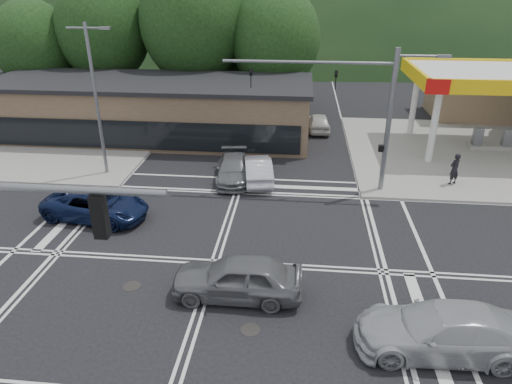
# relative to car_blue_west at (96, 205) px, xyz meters

# --- Properties ---
(ground) EXTENTS (120.00, 120.00, 0.00)m
(ground) POSITION_rel_car_blue_west_xyz_m (6.72, -3.39, -0.74)
(ground) COLOR black
(ground) RESTS_ON ground
(sidewalk_ne) EXTENTS (16.00, 16.00, 0.15)m
(sidewalk_ne) POSITION_rel_car_blue_west_xyz_m (21.72, 11.61, -0.67)
(sidewalk_ne) COLOR gray
(sidewalk_ne) RESTS_ON ground
(sidewalk_nw) EXTENTS (16.00, 16.00, 0.15)m
(sidewalk_nw) POSITION_rel_car_blue_west_xyz_m (-8.28, 11.61, -0.67)
(sidewalk_nw) COLOR gray
(sidewalk_nw) RESTS_ON ground
(gas_station_canopy) EXTENTS (12.32, 8.34, 5.75)m
(gas_station_canopy) POSITION_rel_car_blue_west_xyz_m (23.71, 12.60, 4.30)
(gas_station_canopy) COLOR silver
(gas_station_canopy) RESTS_ON ground
(convenience_store) EXTENTS (10.00, 6.00, 3.80)m
(convenience_store) POSITION_rel_car_blue_west_xyz_m (26.72, 21.61, 1.16)
(convenience_store) COLOR #846B4F
(convenience_store) RESTS_ON ground
(commercial_row) EXTENTS (24.00, 8.00, 4.00)m
(commercial_row) POSITION_rel_car_blue_west_xyz_m (-1.28, 13.61, 1.26)
(commercial_row) COLOR brown
(commercial_row) RESTS_ON ground
(hill_north) EXTENTS (252.00, 126.00, 140.00)m
(hill_north) POSITION_rel_car_blue_west_xyz_m (6.72, 86.61, -0.74)
(hill_north) COLOR black
(hill_north) RESTS_ON ground
(tree_n_a) EXTENTS (8.00, 8.00, 11.75)m
(tree_n_a) POSITION_rel_car_blue_west_xyz_m (-7.28, 20.61, 6.40)
(tree_n_a) COLOR #382619
(tree_n_a) RESTS_ON ground
(tree_n_b) EXTENTS (9.00, 9.00, 12.98)m
(tree_n_b) POSITION_rel_car_blue_west_xyz_m (0.72, 20.61, 7.05)
(tree_n_b) COLOR #382619
(tree_n_b) RESTS_ON ground
(tree_n_c) EXTENTS (7.60, 7.60, 10.87)m
(tree_n_c) POSITION_rel_car_blue_west_xyz_m (7.72, 20.61, 5.75)
(tree_n_c) COLOR #382619
(tree_n_c) RESTS_ON ground
(tree_n_d) EXTENTS (6.80, 6.80, 9.76)m
(tree_n_d) POSITION_rel_car_blue_west_xyz_m (-13.28, 19.61, 5.10)
(tree_n_d) COLOR #382619
(tree_n_d) RESTS_ON ground
(tree_n_e) EXTENTS (8.40, 8.40, 11.98)m
(tree_n_e) POSITION_rel_car_blue_west_xyz_m (4.72, 24.61, 6.40)
(tree_n_e) COLOR #382619
(tree_n_e) RESTS_ON ground
(streetlight_nw) EXTENTS (2.50, 0.25, 9.00)m
(streetlight_nw) POSITION_rel_car_blue_west_xyz_m (-1.72, 5.61, 4.31)
(streetlight_nw) COLOR slate
(streetlight_nw) RESTS_ON ground
(signal_mast_ne) EXTENTS (11.65, 0.30, 8.00)m
(signal_mast_ne) POSITION_rel_car_blue_west_xyz_m (13.66, 4.81, 4.33)
(signal_mast_ne) COLOR slate
(signal_mast_ne) RESTS_ON ground
(car_blue_west) EXTENTS (5.66, 3.27, 1.49)m
(car_blue_west) POSITION_rel_car_blue_west_xyz_m (0.00, 0.00, 0.00)
(car_blue_west) COLOR #0D1739
(car_blue_west) RESTS_ON ground
(car_grey_center) EXTENTS (5.00, 2.01, 1.70)m
(car_grey_center) POSITION_rel_car_blue_west_xyz_m (8.01, -5.55, 0.11)
(car_grey_center) COLOR slate
(car_grey_center) RESTS_ON ground
(car_silver_east) EXTENTS (5.70, 2.39, 1.64)m
(car_silver_east) POSITION_rel_car_blue_west_xyz_m (15.04, -7.71, 0.08)
(car_silver_east) COLOR #A7AAAF
(car_silver_east) RESTS_ON ground
(car_queue_a) EXTENTS (2.30, 4.69, 1.48)m
(car_queue_a) POSITION_rel_car_blue_west_xyz_m (7.72, 5.61, -0.00)
(car_queue_a) COLOR silver
(car_queue_a) RESTS_ON ground
(car_queue_b) EXTENTS (1.88, 4.22, 1.41)m
(car_queue_b) POSITION_rel_car_blue_west_xyz_m (11.62, 16.08, -0.04)
(car_queue_b) COLOR silver
(car_queue_b) RESTS_ON ground
(car_northbound) EXTENTS (2.45, 4.95, 1.38)m
(car_northbound) POSITION_rel_car_blue_west_xyz_m (6.22, 5.61, -0.05)
(car_northbound) COLOR slate
(car_northbound) RESTS_ON ground
(pedestrian) EXTENTS (0.82, 0.74, 1.88)m
(pedestrian) POSITION_rel_car_blue_west_xyz_m (19.22, 5.94, 0.35)
(pedestrian) COLOR black
(pedestrian) RESTS_ON sidewalk_ne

